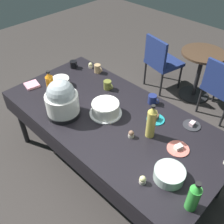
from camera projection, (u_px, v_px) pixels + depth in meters
name	position (u px, v px, depth m)	size (l,w,h in m)	color
ground	(112.00, 165.00, 2.89)	(9.00, 9.00, 0.00)	#383330
potluck_table	(112.00, 121.00, 2.44)	(2.20, 1.10, 0.75)	black
frosted_layer_cake	(106.00, 109.00, 2.39)	(0.31, 0.31, 0.13)	silver
slow_cooker	(62.00, 100.00, 2.31)	(0.32, 0.32, 0.37)	black
glass_salad_bowl	(169.00, 174.00, 1.85)	(0.23, 0.23, 0.09)	#B2C6BC
ceramic_snack_bowl	(61.00, 82.00, 2.76)	(0.19, 0.19, 0.09)	silver
dessert_plate_coral	(178.00, 148.00, 2.08)	(0.18, 0.18, 0.04)	#E07266
dessert_plate_charcoal	(192.00, 125.00, 2.30)	(0.16, 0.16, 0.04)	#2D2D33
dessert_plate_teal	(156.00, 119.00, 2.35)	(0.17, 0.17, 0.05)	teal
cupcake_cocoa	(143.00, 180.00, 1.83)	(0.05, 0.05, 0.07)	beige
cupcake_lemon	(131.00, 134.00, 2.17)	(0.05, 0.05, 0.07)	beige
cupcake_vanilla	(91.00, 65.00, 3.05)	(0.05, 0.05, 0.07)	beige
soda_bottle_lime_soda	(194.00, 197.00, 1.62)	(0.08, 0.08, 0.27)	green
soda_bottle_orange_juice	(50.00, 85.00, 2.54)	(0.08, 0.08, 0.31)	orange
soda_bottle_ginger_ale	(151.00, 122.00, 2.11)	(0.08, 0.08, 0.33)	gold
coffee_mug_black	(74.00, 64.00, 3.05)	(0.12, 0.09, 0.08)	black
coffee_mug_tan	(98.00, 69.00, 2.96)	(0.12, 0.08, 0.10)	tan
coffee_mug_navy	(152.00, 99.00, 2.52)	(0.13, 0.09, 0.09)	navy
coffee_mug_olive	(108.00, 85.00, 2.71)	(0.13, 0.08, 0.10)	olive
paper_napkin_stack	(32.00, 85.00, 2.77)	(0.14, 0.14, 0.02)	pink
maroon_chair_left	(161.00, 60.00, 3.74)	(0.53, 0.53, 0.85)	navy
maroon_chair_right	(222.00, 86.00, 3.23)	(0.49, 0.49, 0.85)	navy
round_cafe_table	(200.00, 67.00, 3.58)	(0.60, 0.60, 0.72)	#473323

